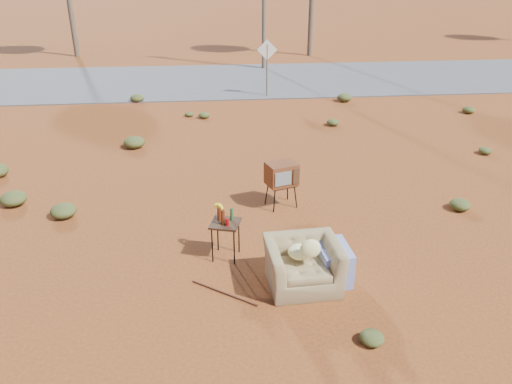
{
  "coord_description": "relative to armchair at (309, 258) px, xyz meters",
  "views": [
    {
      "loc": [
        -0.85,
        -7.37,
        4.94
      ],
      "look_at": [
        0.02,
        1.44,
        0.8
      ],
      "focal_mm": 35.0,
      "sensor_mm": 36.0,
      "label": 1
    }
  ],
  "objects": [
    {
      "name": "rusty_bar",
      "position": [
        -1.41,
        -0.16,
        -0.47
      ],
      "size": [
        1.04,
        0.79,
        0.03
      ],
      "primitive_type": "cylinder",
      "rotation": [
        0.0,
        1.57,
        -0.64
      ],
      "color": "#522615",
      "rests_on": "ground"
    },
    {
      "name": "armchair",
      "position": [
        0.0,
        0.0,
        0.0
      ],
      "size": [
        1.44,
        0.97,
        1.05
      ],
      "rotation": [
        0.0,
        0.0,
        0.06
      ],
      "color": "olive",
      "rests_on": "ground"
    },
    {
      "name": "scrub_patch",
      "position": [
        -1.53,
        4.95,
        -0.35
      ],
      "size": [
        17.49,
        8.07,
        0.33
      ],
      "color": "#4E5625",
      "rests_on": "ground"
    },
    {
      "name": "ground",
      "position": [
        -0.7,
        0.54,
        -0.49
      ],
      "size": [
        140.0,
        140.0,
        0.0
      ],
      "primitive_type": "plane",
      "color": "brown",
      "rests_on": "ground"
    },
    {
      "name": "highway",
      "position": [
        -0.7,
        15.54,
        -0.47
      ],
      "size": [
        140.0,
        7.0,
        0.04
      ],
      "primitive_type": "cube",
      "color": "#565659",
      "rests_on": "ground"
    },
    {
      "name": "tv_unit",
      "position": [
        -0.03,
        2.91,
        0.26
      ],
      "size": [
        0.74,
        0.66,
        1.0
      ],
      "rotation": [
        0.0,
        0.0,
        0.31
      ],
      "color": "black",
      "rests_on": "ground"
    },
    {
      "name": "side_table",
      "position": [
        -1.35,
        0.99,
        0.25
      ],
      "size": [
        0.62,
        0.62,
        1.01
      ],
      "rotation": [
        0.0,
        0.0,
        -0.28
      ],
      "color": "#352213",
      "rests_on": "ground"
    },
    {
      "name": "road_sign",
      "position": [
        0.8,
        12.54,
        1.01
      ],
      "size": [
        0.78,
        0.06,
        2.19
      ],
      "color": "brown",
      "rests_on": "ground"
    }
  ]
}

